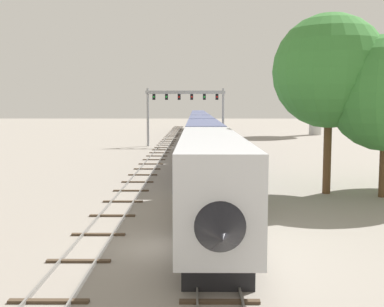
# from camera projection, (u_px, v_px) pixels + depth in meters

# --- Properties ---
(ground_plane) EXTENTS (400.00, 400.00, 0.00)m
(ground_plane) POSITION_uv_depth(u_px,v_px,m) (168.00, 248.00, 21.41)
(ground_plane) COLOR gray
(track_main) EXTENTS (2.60, 200.00, 0.16)m
(track_main) POSITION_uv_depth(u_px,v_px,m) (200.00, 142.00, 81.08)
(track_main) COLOR slate
(track_main) RESTS_ON ground
(track_near) EXTENTS (2.60, 160.00, 0.16)m
(track_near) POSITION_uv_depth(u_px,v_px,m) (158.00, 154.00, 61.22)
(track_near) COLOR slate
(track_near) RESTS_ON ground
(passenger_train) EXTENTS (3.04, 118.19, 4.80)m
(passenger_train) POSITION_uv_depth(u_px,v_px,m) (200.00, 129.00, 73.60)
(passenger_train) COLOR silver
(passenger_train) RESTS_ON ground
(signal_gantry) EXTENTS (12.10, 0.49, 8.81)m
(signal_gantry) POSITION_uv_depth(u_px,v_px,m) (185.00, 104.00, 73.13)
(signal_gantry) COLOR #999BA0
(signal_gantry) RESTS_ON ground
(water_tower) EXTENTS (10.86, 10.86, 22.06)m
(water_tower) POSITION_uv_depth(u_px,v_px,m) (317.00, 50.00, 99.91)
(water_tower) COLOR beige
(water_tower) RESTS_ON ground
(trackside_tree_left) EXTENTS (8.00, 8.00, 12.68)m
(trackside_tree_left) POSITION_uv_depth(u_px,v_px,m) (330.00, 71.00, 33.66)
(trackside_tree_left) COLOR brown
(trackside_tree_left) RESTS_ON ground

